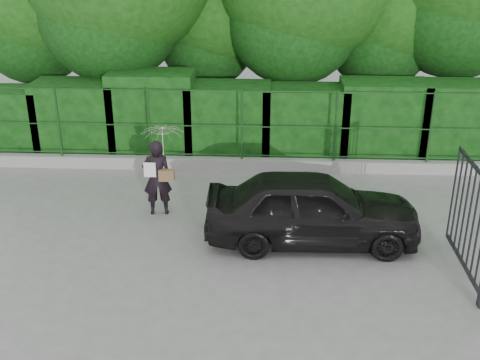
{
  "coord_description": "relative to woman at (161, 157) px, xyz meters",
  "views": [
    {
      "loc": [
        1.04,
        -9.6,
        5.82
      ],
      "look_at": [
        0.51,
        1.3,
        1.1
      ],
      "focal_mm": 45.0,
      "sensor_mm": 36.0,
      "label": 1
    }
  ],
  "objects": [
    {
      "name": "ground",
      "position": [
        1.18,
        -1.99,
        -1.28
      ],
      "size": [
        80.0,
        80.0,
        0.0
      ],
      "primitive_type": "plane",
      "color": "gray"
    },
    {
      "name": "hedge",
      "position": [
        1.29,
        3.51,
        -0.27
      ],
      "size": [
        14.2,
        1.2,
        2.26
      ],
      "color": "black",
      "rests_on": "ground"
    },
    {
      "name": "fence",
      "position": [
        1.4,
        2.51,
        -0.08
      ],
      "size": [
        14.13,
        0.06,
        1.8
      ],
      "color": "#173F17",
      "rests_on": "kerb"
    },
    {
      "name": "kerb",
      "position": [
        1.18,
        2.51,
        -1.13
      ],
      "size": [
        14.0,
        0.25,
        0.3
      ],
      "primitive_type": "cube",
      "color": "#9E9E99",
      "rests_on": "ground"
    },
    {
      "name": "car",
      "position": [
        3.11,
        -1.09,
        -0.57
      ],
      "size": [
        4.17,
        1.74,
        1.41
      ],
      "primitive_type": "imported",
      "rotation": [
        0.0,
        0.0,
        1.59
      ],
      "color": "black",
      "rests_on": "ground"
    },
    {
      "name": "woman",
      "position": [
        0.0,
        0.0,
        0.0
      ],
      "size": [
        0.93,
        0.91,
        1.96
      ],
      "color": "black",
      "rests_on": "ground"
    }
  ]
}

